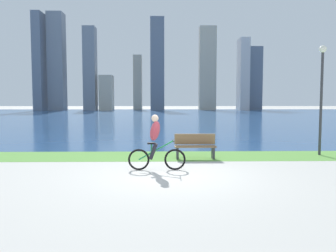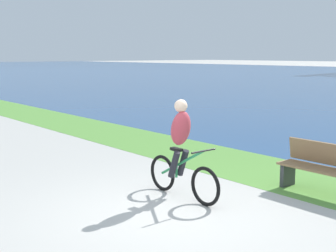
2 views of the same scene
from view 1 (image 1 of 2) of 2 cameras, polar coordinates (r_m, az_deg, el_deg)
name	(u,v)px [view 1 (image 1 of 2)]	position (r m, az deg, el deg)	size (l,w,h in m)	color
ground_plane	(172,175)	(9.41, 0.70, -8.52)	(300.00, 300.00, 0.00)	#B2AFA8
grass_strip_bayside	(169,156)	(12.63, 0.22, -5.22)	(120.00, 2.32, 0.01)	#59933D
bay_water_surface	(163,115)	(52.34, -0.82, 1.95)	(300.00, 77.38, 0.00)	navy
cyclist_lead	(156,143)	(9.94, -2.17, -2.92)	(1.75, 0.52, 1.69)	black
bench_near_path	(195,146)	(12.08, 4.72, -3.52)	(1.50, 0.47, 0.90)	olive
lamppost_tall	(322,85)	(14.05, 25.09, 6.52)	(0.28, 0.28, 4.22)	#38383D
city_skyline_far_shore	(131,71)	(81.99, -6.40, 9.45)	(54.63, 11.04, 23.19)	slate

